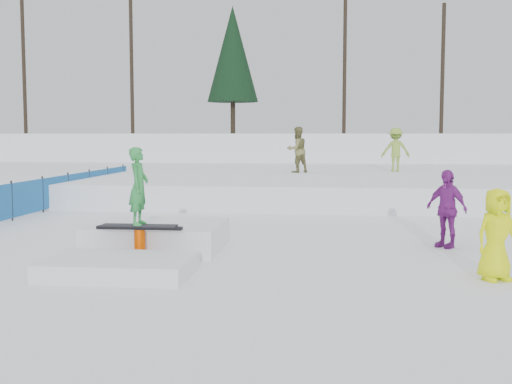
# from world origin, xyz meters

# --- Properties ---
(ground) EXTENTS (120.00, 120.00, 0.00)m
(ground) POSITION_xyz_m (0.00, 0.00, 0.00)
(ground) COLOR white
(snow_berm) EXTENTS (60.00, 14.00, 2.40)m
(snow_berm) POSITION_xyz_m (0.00, 30.00, 1.20)
(snow_berm) COLOR white
(snow_berm) RESTS_ON ground
(snow_midrise) EXTENTS (50.00, 18.00, 0.80)m
(snow_midrise) POSITION_xyz_m (0.00, 16.00, 0.40)
(snow_midrise) COLOR white
(snow_midrise) RESTS_ON ground
(safety_fence) EXTENTS (0.05, 16.00, 1.10)m
(safety_fence) POSITION_xyz_m (-6.50, 6.60, 0.55)
(safety_fence) COLOR #195DA0
(safety_fence) RESTS_ON ground
(treeline) EXTENTS (40.24, 4.22, 10.50)m
(treeline) POSITION_xyz_m (6.18, 28.28, 7.45)
(treeline) COLOR black
(treeline) RESTS_ON snow_berm
(walker_olive) EXTENTS (1.15, 1.10, 1.86)m
(walker_olive) POSITION_xyz_m (0.78, 14.31, 1.73)
(walker_olive) COLOR olive
(walker_olive) RESTS_ON snow_midrise
(walker_ygreen) EXTENTS (1.21, 0.73, 1.83)m
(walker_ygreen) POSITION_xyz_m (4.83, 15.60, 1.71)
(walker_ygreen) COLOR #84AA38
(walker_ygreen) RESTS_ON snow_midrise
(spectator_purple) EXTENTS (0.95, 0.96, 1.63)m
(spectator_purple) POSITION_xyz_m (4.50, 1.80, 0.81)
(spectator_purple) COLOR #88248B
(spectator_purple) RESTS_ON ground
(spectator_yellow) EXTENTS (0.86, 0.72, 1.49)m
(spectator_yellow) POSITION_xyz_m (4.75, -1.22, 0.75)
(spectator_yellow) COLOR #EDFE05
(spectator_yellow) RESTS_ON ground
(jib_rail_feature) EXTENTS (2.60, 4.40, 2.11)m
(jib_rail_feature) POSITION_xyz_m (-1.39, 0.19, 0.30)
(jib_rail_feature) COLOR white
(jib_rail_feature) RESTS_ON ground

